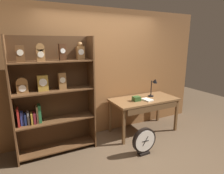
# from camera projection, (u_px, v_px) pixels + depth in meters

# --- Properties ---
(ground_plane) EXTENTS (10.00, 10.00, 0.00)m
(ground_plane) POSITION_uv_depth(u_px,v_px,m) (137.00, 165.00, 3.01)
(ground_plane) COLOR brown
(back_wood_panel) EXTENTS (4.80, 0.05, 2.60)m
(back_wood_panel) POSITION_uv_depth(u_px,v_px,m) (102.00, 73.00, 3.90)
(back_wood_panel) COLOR brown
(back_wood_panel) RESTS_ON ground
(bookshelf) EXTENTS (1.33, 0.36, 2.04)m
(bookshelf) POSITION_uv_depth(u_px,v_px,m) (52.00, 96.00, 3.17)
(bookshelf) COLOR brown
(bookshelf) RESTS_ON ground
(workbench) EXTENTS (1.44, 0.70, 0.75)m
(workbench) POSITION_uv_depth(u_px,v_px,m) (145.00, 102.00, 4.00)
(workbench) COLOR brown
(workbench) RESTS_ON ground
(desk_lamp) EXTENTS (0.17, 0.17, 0.42)m
(desk_lamp) POSITION_uv_depth(u_px,v_px,m) (154.00, 85.00, 4.10)
(desk_lamp) COLOR black
(desk_lamp) RESTS_ON workbench
(toolbox_small) EXTENTS (0.15, 0.12, 0.09)m
(toolbox_small) POSITION_uv_depth(u_px,v_px,m) (136.00, 99.00, 3.84)
(toolbox_small) COLOR #2D5123
(toolbox_small) RESTS_ON workbench
(open_repair_manual) EXTENTS (0.20, 0.24, 0.02)m
(open_repair_manual) POSITION_uv_depth(u_px,v_px,m) (147.00, 100.00, 3.89)
(open_repair_manual) COLOR silver
(open_repair_manual) RESTS_ON workbench
(round_clock_large) EXTENTS (0.45, 0.11, 0.49)m
(round_clock_large) POSITION_uv_depth(u_px,v_px,m) (144.00, 141.00, 3.25)
(round_clock_large) COLOR black
(round_clock_large) RESTS_ON ground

